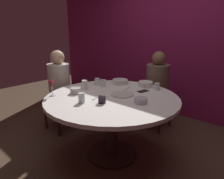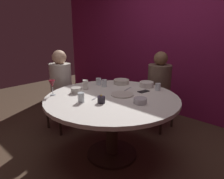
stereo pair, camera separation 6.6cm
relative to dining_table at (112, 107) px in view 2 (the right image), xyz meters
name	(u,v)px [view 2 (the right image)]	position (x,y,z in m)	size (l,w,h in m)	color
ground_plane	(112,154)	(0.00, 0.00, -0.61)	(8.00, 8.00, 0.00)	#4C3828
back_wall	(185,40)	(0.00, 1.74, 0.69)	(6.00, 0.10, 2.60)	maroon
dining_table	(112,107)	(0.00, 0.00, 0.00)	(1.49, 1.49, 0.75)	silver
seated_diner_left	(61,82)	(-1.02, 0.00, 0.12)	(0.40, 0.40, 1.19)	#3F2D1E
seated_diner_back	(159,82)	(0.00, 1.01, 0.11)	(0.40, 0.40, 1.17)	#3F2D1E
candle_holder	(101,100)	(0.07, -0.23, 0.17)	(0.08, 0.08, 0.09)	black
wine_glass	(52,84)	(-0.52, -0.43, 0.26)	(0.08, 0.08, 0.18)	silver
dinner_plate	(122,94)	(0.05, 0.11, 0.14)	(0.26, 0.26, 0.01)	beige
cell_phone	(144,91)	(0.16, 0.39, 0.14)	(0.07, 0.14, 0.01)	black
bowl_serving_large	(140,101)	(0.36, 0.03, 0.16)	(0.13, 0.13, 0.06)	#B7B7BC
bowl_salad_center	(121,82)	(-0.28, 0.48, 0.16)	(0.21, 0.21, 0.06)	beige
bowl_small_white	(76,90)	(-0.40, -0.20, 0.17)	(0.13, 0.13, 0.06)	#B2ADA3
bowl_sauce_side	(147,84)	(0.06, 0.59, 0.17)	(0.18, 0.18, 0.07)	silver
cup_near_candle	(158,87)	(0.24, 0.56, 0.18)	(0.07, 0.07, 0.09)	silver
cup_by_left_diner	(104,83)	(-0.35, 0.22, 0.18)	(0.07, 0.07, 0.10)	silver
cup_by_right_diner	(99,81)	(-0.48, 0.24, 0.18)	(0.07, 0.07, 0.09)	silver
cup_center_front	(86,85)	(-0.43, -0.02, 0.19)	(0.07, 0.07, 0.12)	silver
cup_far_edge	(81,97)	(-0.10, -0.36, 0.18)	(0.07, 0.07, 0.10)	silver
fork_near_plate	(96,97)	(-0.09, -0.15, 0.14)	(0.02, 0.18, 0.01)	#B7B7BC
knife_near_plate	(128,89)	(-0.05, 0.34, 0.14)	(0.02, 0.18, 0.01)	#B7B7BC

